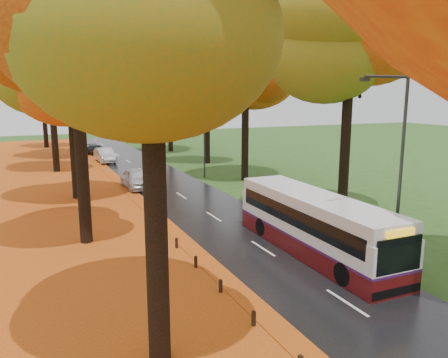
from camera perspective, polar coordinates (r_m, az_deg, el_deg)
road at (r=32.54m, az=-6.16°, el=-1.85°), size 6.50×90.00×0.04m
centre_line at (r=32.53m, az=-6.16°, el=-1.80°), size 0.12×90.00×0.01m
leaf_verge at (r=31.05m, az=-22.17°, el=-3.26°), size 12.00×90.00×0.02m
leaf_drift at (r=31.75m, az=-11.40°, el=-2.28°), size 0.90×90.00×0.01m
trees_left at (r=32.43m, az=-20.28°, el=14.44°), size 9.20×74.00×13.88m
trees_right at (r=36.39m, az=3.72°, el=14.88°), size 9.30×74.20×13.96m
bollard_row at (r=13.54m, az=6.66°, el=-20.08°), size 0.11×23.51×0.52m
streetlamp_near at (r=19.19m, az=21.71°, el=2.69°), size 2.45×0.18×8.00m
streetlamp_mid at (r=37.85m, az=-2.97°, el=7.20°), size 2.45×0.18×8.00m
streetlamp_far at (r=58.86m, az=-10.87°, el=8.39°), size 2.45×0.18×8.00m
bus at (r=20.47m, az=11.74°, el=-5.63°), size 2.48×10.27×2.70m
car_white at (r=34.57m, az=-11.41°, el=0.07°), size 1.93×4.47×1.50m
car_silver at (r=48.57m, az=-15.27°, el=3.03°), size 1.86×4.66×1.51m
car_dark at (r=54.73m, az=-16.31°, el=3.65°), size 2.52×4.29×1.17m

